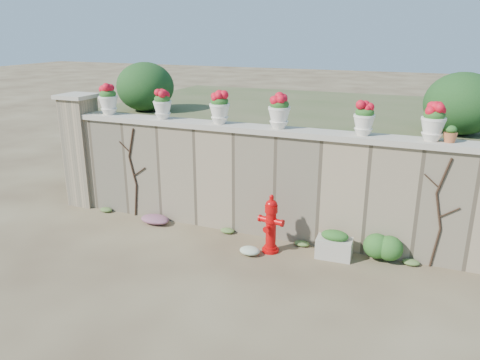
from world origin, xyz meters
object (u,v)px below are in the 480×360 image
at_px(urn_pot_0, 108,100).
at_px(terracotta_pot, 450,135).
at_px(planter_box, 334,245).
at_px(fire_hydrant, 271,224).

distance_m(urn_pot_0, terracotta_pot, 6.57).
bearing_deg(terracotta_pot, urn_pot_0, 180.00).
bearing_deg(terracotta_pot, planter_box, -162.05).
height_order(fire_hydrant, urn_pot_0, urn_pot_0).
bearing_deg(fire_hydrant, urn_pot_0, 178.58).
relative_size(planter_box, terracotta_pot, 2.41).
height_order(fire_hydrant, terracotta_pot, terracotta_pot).
bearing_deg(urn_pot_0, planter_box, -6.01).
distance_m(planter_box, urn_pot_0, 5.43).
height_order(fire_hydrant, planter_box, fire_hydrant).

